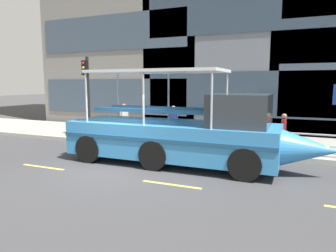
{
  "coord_description": "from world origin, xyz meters",
  "views": [
    {
      "loc": [
        5.61,
        -8.96,
        2.86
      ],
      "look_at": [
        1.2,
        1.44,
        1.3
      ],
      "focal_mm": 32.91,
      "sensor_mm": 36.0,
      "label": 1
    }
  ],
  "objects_px": {
    "leaned_bicycle": "(95,129)",
    "pedestrian_near_bow": "(284,128)",
    "pedestrian_mid_left": "(215,122)",
    "traffic_light_pole": "(87,89)",
    "pedestrian_near_stern": "(124,116)",
    "pedestrian_mid_right": "(173,119)",
    "duck_tour_boat": "(185,134)"
  },
  "relations": [
    {
      "from": "traffic_light_pole",
      "to": "leaned_bicycle",
      "type": "xyz_separation_m",
      "value": [
        0.28,
        0.12,
        -2.05
      ]
    },
    {
      "from": "leaned_bicycle",
      "to": "pedestrian_near_bow",
      "type": "bearing_deg",
      "value": 0.8
    },
    {
      "from": "traffic_light_pole",
      "to": "pedestrian_mid_left",
      "type": "bearing_deg",
      "value": 7.3
    },
    {
      "from": "leaned_bicycle",
      "to": "duck_tour_boat",
      "type": "height_order",
      "value": "duck_tour_boat"
    },
    {
      "from": "duck_tour_boat",
      "to": "pedestrian_mid_right",
      "type": "height_order",
      "value": "duck_tour_boat"
    },
    {
      "from": "duck_tour_boat",
      "to": "pedestrian_near_stern",
      "type": "height_order",
      "value": "duck_tour_boat"
    },
    {
      "from": "duck_tour_boat",
      "to": "traffic_light_pole",
      "type": "bearing_deg",
      "value": 156.71
    },
    {
      "from": "leaned_bicycle",
      "to": "duck_tour_boat",
      "type": "xyz_separation_m",
      "value": [
        5.95,
        -2.8,
        0.54
      ]
    },
    {
      "from": "pedestrian_near_bow",
      "to": "pedestrian_mid_left",
      "type": "bearing_deg",
      "value": 168.92
    },
    {
      "from": "leaned_bicycle",
      "to": "pedestrian_near_stern",
      "type": "distance_m",
      "value": 1.64
    },
    {
      "from": "duck_tour_boat",
      "to": "pedestrian_mid_left",
      "type": "relative_size",
      "value": 5.89
    },
    {
      "from": "traffic_light_pole",
      "to": "pedestrian_mid_right",
      "type": "bearing_deg",
      "value": 13.31
    },
    {
      "from": "traffic_light_pole",
      "to": "duck_tour_boat",
      "type": "relative_size",
      "value": 0.43
    },
    {
      "from": "leaned_bicycle",
      "to": "pedestrian_mid_left",
      "type": "bearing_deg",
      "value": 6.52
    },
    {
      "from": "traffic_light_pole",
      "to": "pedestrian_near_stern",
      "type": "height_order",
      "value": "traffic_light_pole"
    },
    {
      "from": "leaned_bicycle",
      "to": "pedestrian_near_bow",
      "type": "relative_size",
      "value": 1.16
    },
    {
      "from": "pedestrian_mid_left",
      "to": "pedestrian_mid_right",
      "type": "height_order",
      "value": "pedestrian_mid_right"
    },
    {
      "from": "leaned_bicycle",
      "to": "pedestrian_mid_right",
      "type": "distance_m",
      "value": 4.15
    },
    {
      "from": "leaned_bicycle",
      "to": "pedestrian_mid_left",
      "type": "distance_m",
      "value": 6.21
    },
    {
      "from": "pedestrian_near_stern",
      "to": "traffic_light_pole",
      "type": "bearing_deg",
      "value": -149.61
    },
    {
      "from": "leaned_bicycle",
      "to": "pedestrian_near_stern",
      "type": "height_order",
      "value": "pedestrian_near_stern"
    },
    {
      "from": "pedestrian_near_bow",
      "to": "pedestrian_near_stern",
      "type": "xyz_separation_m",
      "value": [
        -7.79,
        0.67,
        0.09
      ]
    },
    {
      "from": "duck_tour_boat",
      "to": "pedestrian_near_bow",
      "type": "bearing_deg",
      "value": 43.15
    },
    {
      "from": "leaned_bicycle",
      "to": "pedestrian_mid_left",
      "type": "relative_size",
      "value": 1.1
    },
    {
      "from": "pedestrian_mid_left",
      "to": "pedestrian_near_stern",
      "type": "bearing_deg",
      "value": 178.85
    },
    {
      "from": "traffic_light_pole",
      "to": "duck_tour_boat",
      "type": "xyz_separation_m",
      "value": [
        6.23,
        -2.68,
        -1.52
      ]
    },
    {
      "from": "pedestrian_mid_right",
      "to": "duck_tour_boat",
      "type": "bearing_deg",
      "value": -62.26
    },
    {
      "from": "duck_tour_boat",
      "to": "pedestrian_mid_right",
      "type": "bearing_deg",
      "value": 117.74
    },
    {
      "from": "pedestrian_mid_left",
      "to": "pedestrian_near_stern",
      "type": "height_order",
      "value": "pedestrian_near_stern"
    },
    {
      "from": "traffic_light_pole",
      "to": "leaned_bicycle",
      "type": "distance_m",
      "value": 2.08
    },
    {
      "from": "pedestrian_near_stern",
      "to": "pedestrian_mid_right",
      "type": "bearing_deg",
      "value": 1.99
    },
    {
      "from": "traffic_light_pole",
      "to": "pedestrian_mid_left",
      "type": "relative_size",
      "value": 2.53
    }
  ]
}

